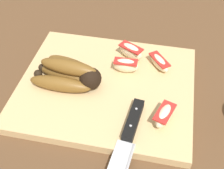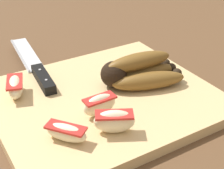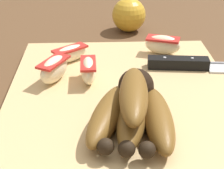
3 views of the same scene
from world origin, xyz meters
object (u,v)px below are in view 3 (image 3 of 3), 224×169
Objects in this scene: apple_wedge_extra at (163,44)px; apple_wedge_far at (54,69)px; apple_wedge_middle at (88,70)px; apple_wedge_near at (70,53)px; chefs_knife at (207,65)px; whole_apple at (129,15)px; banana_bunch at (133,108)px.

apple_wedge_far is at bearing -62.08° from apple_wedge_extra.
apple_wedge_extra is (-0.10, 0.18, -0.00)m from apple_wedge_far.
apple_wedge_middle is 0.17m from apple_wedge_extra.
apple_wedge_far is 0.99× the size of apple_wedge_extra.
apple_wedge_near is at bearing 164.49° from apple_wedge_far.
apple_wedge_far is (0.03, -0.25, 0.01)m from chefs_knife.
apple_wedge_extra is at bearing 14.74° from whole_apple.
apple_wedge_far is at bearing -82.27° from chefs_knife.
apple_wedge_extra is 0.18m from whole_apple.
banana_bunch is 0.39m from whole_apple.
apple_wedge_near is at bearing -99.53° from chefs_knife.
chefs_knife is 4.72× the size of apple_wedge_middle.
apple_wedge_middle is at bearing -52.34° from apple_wedge_extra.
apple_wedge_far reaches higher than apple_wedge_middle.
whole_apple is (-0.39, 0.03, -0.01)m from banana_bunch.
apple_wedge_middle is at bearing 23.17° from apple_wedge_near.
apple_wedge_near is at bearing -30.35° from whole_apple.
apple_wedge_far reaches higher than apple_wedge_near.
apple_wedge_near is 1.11× the size of apple_wedge_middle.
whole_apple is at bearing 153.25° from apple_wedge_far.
apple_wedge_extra is at bearing 127.66° from apple_wedge_middle.
whole_apple is at bearing -165.26° from apple_wedge_extra.
whole_apple is (-0.24, -0.11, 0.01)m from chefs_knife.
whole_apple is (-0.18, -0.05, -0.00)m from apple_wedge_extra.
apple_wedge_near is 0.97× the size of apple_wedge_extra.
apple_wedge_extra reaches higher than apple_wedge_near.
apple_wedge_far is at bearing -15.51° from apple_wedge_near.
banana_bunch is at bearing 25.15° from apple_wedge_near.
apple_wedge_middle is 0.29m from whole_apple.
whole_apple is at bearing -155.07° from chefs_knife.
apple_wedge_middle is 0.88× the size of apple_wedge_extra.
apple_wedge_far is (-0.12, -0.11, -0.00)m from banana_bunch.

